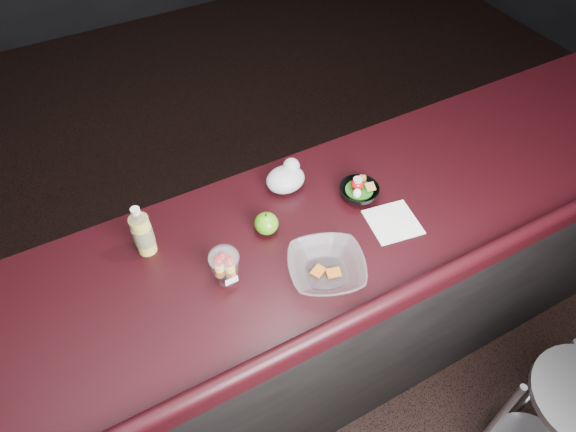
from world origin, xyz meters
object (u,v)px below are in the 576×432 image
(snack_bowl, at_px, (359,191))
(takeout_bowl, at_px, (326,268))
(fruit_cup, at_px, (225,265))
(lemonade_bottle, at_px, (143,233))
(green_apple, at_px, (266,223))
(stool_right, at_px, (565,420))

(snack_bowl, xyz_separation_m, takeout_bowl, (-0.27, -0.23, 0.00))
(fruit_cup, height_order, snack_bowl, fruit_cup)
(lemonade_bottle, xyz_separation_m, snack_bowl, (0.72, -0.12, -0.05))
(fruit_cup, bearing_deg, green_apple, 30.15)
(fruit_cup, bearing_deg, takeout_bowl, -24.94)
(stool_right, height_order, green_apple, green_apple)
(green_apple, bearing_deg, stool_right, -51.59)
(fruit_cup, relative_size, takeout_bowl, 0.43)
(stool_right, distance_m, fruit_cup, 1.29)
(stool_right, xyz_separation_m, takeout_bowl, (-0.61, 0.63, 0.51))
(lemonade_bottle, height_order, fruit_cup, lemonade_bottle)
(takeout_bowl, bearing_deg, green_apple, 108.94)
(green_apple, distance_m, takeout_bowl, 0.25)
(lemonade_bottle, relative_size, takeout_bowl, 0.63)
(snack_bowl, distance_m, takeout_bowl, 0.35)
(fruit_cup, xyz_separation_m, green_apple, (0.19, 0.11, -0.03))
(lemonade_bottle, relative_size, snack_bowl, 1.09)
(lemonade_bottle, bearing_deg, green_apple, -16.63)
(takeout_bowl, bearing_deg, stool_right, -46.07)
(green_apple, xyz_separation_m, snack_bowl, (0.35, -0.01, -0.01))
(stool_right, bearing_deg, fruit_cup, 139.32)
(stool_right, relative_size, lemonade_bottle, 3.84)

